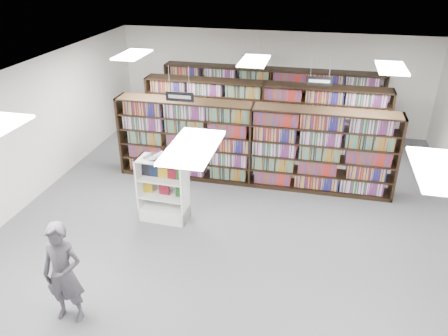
% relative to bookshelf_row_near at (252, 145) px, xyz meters
% --- Properties ---
extents(floor, '(12.00, 12.00, 0.00)m').
position_rel_bookshelf_row_near_xyz_m(floor, '(0.00, -2.00, -1.05)').
color(floor, '#49494E').
rests_on(floor, ground).
extents(ceiling, '(10.00, 12.00, 0.10)m').
position_rel_bookshelf_row_near_xyz_m(ceiling, '(0.00, -2.00, 2.15)').
color(ceiling, white).
rests_on(ceiling, wall_back).
extents(wall_back, '(10.00, 0.10, 3.20)m').
position_rel_bookshelf_row_near_xyz_m(wall_back, '(0.00, 4.00, 0.55)').
color(wall_back, white).
rests_on(wall_back, ground).
extents(wall_left, '(0.10, 12.00, 3.20)m').
position_rel_bookshelf_row_near_xyz_m(wall_left, '(-5.00, -2.00, 0.55)').
color(wall_left, white).
rests_on(wall_left, ground).
extents(bookshelf_row_near, '(7.00, 0.60, 2.10)m').
position_rel_bookshelf_row_near_xyz_m(bookshelf_row_near, '(0.00, 0.00, 0.00)').
color(bookshelf_row_near, black).
rests_on(bookshelf_row_near, floor).
extents(bookshelf_row_mid, '(7.00, 0.60, 2.10)m').
position_rel_bookshelf_row_near_xyz_m(bookshelf_row_mid, '(0.00, 2.00, 0.00)').
color(bookshelf_row_mid, black).
rests_on(bookshelf_row_mid, floor).
extents(bookshelf_row_far, '(7.00, 0.60, 2.10)m').
position_rel_bookshelf_row_near_xyz_m(bookshelf_row_far, '(0.00, 3.70, 0.00)').
color(bookshelf_row_far, black).
rests_on(bookshelf_row_far, floor).
extents(aisle_sign_left, '(0.65, 0.02, 0.80)m').
position_rel_bookshelf_row_near_xyz_m(aisle_sign_left, '(-1.50, -1.00, 1.48)').
color(aisle_sign_left, '#B2B2B7').
rests_on(aisle_sign_left, ceiling).
extents(aisle_sign_right, '(0.65, 0.02, 0.80)m').
position_rel_bookshelf_row_near_xyz_m(aisle_sign_right, '(1.50, 1.00, 1.48)').
color(aisle_sign_right, '#B2B2B7').
rests_on(aisle_sign_right, ceiling).
extents(aisle_sign_center, '(0.65, 0.02, 0.80)m').
position_rel_bookshelf_row_near_xyz_m(aisle_sign_center, '(-0.50, 3.00, 1.48)').
color(aisle_sign_center, '#B2B2B7').
rests_on(aisle_sign_center, ceiling).
extents(troffer_front_center, '(0.60, 1.20, 0.04)m').
position_rel_bookshelf_row_near_xyz_m(troffer_front_center, '(0.00, -5.00, 2.11)').
color(troffer_front_center, white).
rests_on(troffer_front_center, ceiling).
extents(troffer_front_right, '(0.60, 1.20, 0.04)m').
position_rel_bookshelf_row_near_xyz_m(troffer_front_right, '(3.00, -5.00, 2.11)').
color(troffer_front_right, white).
rests_on(troffer_front_right, ceiling).
extents(troffer_back_left, '(0.60, 1.20, 0.04)m').
position_rel_bookshelf_row_near_xyz_m(troffer_back_left, '(-3.00, 0.00, 2.11)').
color(troffer_back_left, white).
rests_on(troffer_back_left, ceiling).
extents(troffer_back_center, '(0.60, 1.20, 0.04)m').
position_rel_bookshelf_row_near_xyz_m(troffer_back_center, '(0.00, 0.00, 2.11)').
color(troffer_back_center, white).
rests_on(troffer_back_center, ceiling).
extents(troffer_back_right, '(0.60, 1.20, 0.04)m').
position_rel_bookshelf_row_near_xyz_m(troffer_back_right, '(3.00, 0.00, 2.11)').
color(troffer_back_right, white).
rests_on(troffer_back_right, ceiling).
extents(endcap_display, '(1.08, 0.57, 1.49)m').
position_rel_bookshelf_row_near_xyz_m(endcap_display, '(-1.60, -2.09, -0.56)').
color(endcap_display, white).
rests_on(endcap_display, floor).
extents(open_book, '(0.68, 0.51, 0.13)m').
position_rel_bookshelf_row_near_xyz_m(open_book, '(-1.67, -2.10, 0.47)').
color(open_book, black).
rests_on(open_book, endcap_display).
extents(shopper, '(0.68, 0.47, 1.81)m').
position_rel_bookshelf_row_near_xyz_m(shopper, '(-2.11, -5.27, -0.15)').
color(shopper, '#48444D').
rests_on(shopper, floor).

